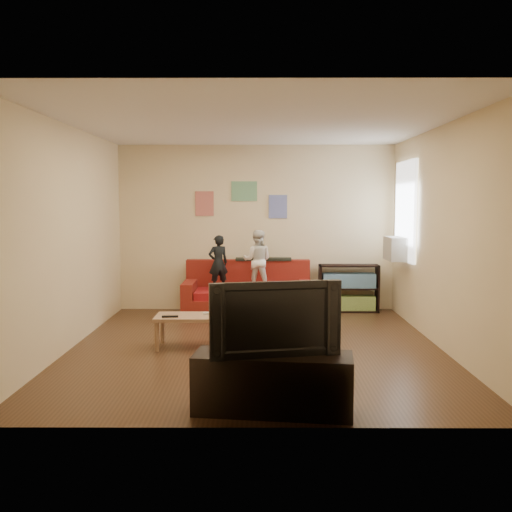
{
  "coord_description": "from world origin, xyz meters",
  "views": [
    {
      "loc": [
        0.03,
        -6.85,
        1.78
      ],
      "look_at": [
        0.0,
        0.8,
        1.05
      ],
      "focal_mm": 40.0,
      "sensor_mm": 36.0,
      "label": 1
    }
  ],
  "objects_px": {
    "tv_stand": "(273,383)",
    "bookshelf": "(349,291)",
    "coffee_table": "(192,320)",
    "sofa": "(248,296)",
    "file_box": "(316,316)",
    "child_b": "(257,260)",
    "television": "(273,317)",
    "child_a": "(218,263)"
  },
  "relations": [
    {
      "from": "tv_stand",
      "to": "coffee_table",
      "type": "bearing_deg",
      "value": 120.67
    },
    {
      "from": "sofa",
      "to": "bookshelf",
      "type": "relative_size",
      "value": 2.08
    },
    {
      "from": "television",
      "to": "bookshelf",
      "type": "bearing_deg",
      "value": 61.78
    },
    {
      "from": "child_b",
      "to": "bookshelf",
      "type": "xyz_separation_m",
      "value": [
        1.48,
        0.46,
        -0.54
      ]
    },
    {
      "from": "coffee_table",
      "to": "file_box",
      "type": "distance_m",
      "value": 2.0
    },
    {
      "from": "coffee_table",
      "to": "child_a",
      "type": "bearing_deg",
      "value": 84.1
    },
    {
      "from": "coffee_table",
      "to": "tv_stand",
      "type": "relative_size",
      "value": 0.66
    },
    {
      "from": "sofa",
      "to": "child_b",
      "type": "relative_size",
      "value": 2.13
    },
    {
      "from": "coffee_table",
      "to": "television",
      "type": "xyz_separation_m",
      "value": [
        0.93,
        -2.14,
        0.48
      ]
    },
    {
      "from": "coffee_table",
      "to": "television",
      "type": "relative_size",
      "value": 0.81
    },
    {
      "from": "sofa",
      "to": "television",
      "type": "relative_size",
      "value": 1.81
    },
    {
      "from": "child_b",
      "to": "coffee_table",
      "type": "relative_size",
      "value": 1.05
    },
    {
      "from": "child_a",
      "to": "bookshelf",
      "type": "height_order",
      "value": "child_a"
    },
    {
      "from": "child_b",
      "to": "television",
      "type": "bearing_deg",
      "value": 98.73
    },
    {
      "from": "child_b",
      "to": "television",
      "type": "height_order",
      "value": "child_b"
    },
    {
      "from": "sofa",
      "to": "tv_stand",
      "type": "distance_m",
      "value": 4.17
    },
    {
      "from": "tv_stand",
      "to": "television",
      "type": "relative_size",
      "value": 1.21
    },
    {
      "from": "sofa",
      "to": "tv_stand",
      "type": "xyz_separation_m",
      "value": [
        0.29,
        -4.16,
        -0.04
      ]
    },
    {
      "from": "child_a",
      "to": "television",
      "type": "relative_size",
      "value": 0.78
    },
    {
      "from": "coffee_table",
      "to": "file_box",
      "type": "height_order",
      "value": "coffee_table"
    },
    {
      "from": "child_b",
      "to": "sofa",
      "type": "bearing_deg",
      "value": -41.93
    },
    {
      "from": "child_a",
      "to": "tv_stand",
      "type": "distance_m",
      "value": 4.1
    },
    {
      "from": "child_a",
      "to": "bookshelf",
      "type": "distance_m",
      "value": 2.19
    },
    {
      "from": "coffee_table",
      "to": "tv_stand",
      "type": "bearing_deg",
      "value": -66.47
    },
    {
      "from": "tv_stand",
      "to": "bookshelf",
      "type": "bearing_deg",
      "value": 80.38
    },
    {
      "from": "coffee_table",
      "to": "bookshelf",
      "type": "xyz_separation_m",
      "value": [
        2.27,
        2.31,
        -0.0
      ]
    },
    {
      "from": "bookshelf",
      "to": "file_box",
      "type": "relative_size",
      "value": 2.19
    },
    {
      "from": "child_a",
      "to": "child_b",
      "type": "xyz_separation_m",
      "value": [
        0.6,
        0.0,
        0.04
      ]
    },
    {
      "from": "file_box",
      "to": "television",
      "type": "xyz_separation_m",
      "value": [
        -0.69,
        -3.29,
        0.66
      ]
    },
    {
      "from": "bookshelf",
      "to": "television",
      "type": "relative_size",
      "value": 0.87
    },
    {
      "from": "sofa",
      "to": "file_box",
      "type": "bearing_deg",
      "value": -41.58
    },
    {
      "from": "coffee_table",
      "to": "bookshelf",
      "type": "relative_size",
      "value": 0.93
    },
    {
      "from": "tv_stand",
      "to": "file_box",
      "type": "bearing_deg",
      "value": 85.26
    },
    {
      "from": "bookshelf",
      "to": "file_box",
      "type": "height_order",
      "value": "bookshelf"
    },
    {
      "from": "sofa",
      "to": "child_a",
      "type": "xyz_separation_m",
      "value": [
        -0.45,
        -0.17,
        0.55
      ]
    },
    {
      "from": "child_a",
      "to": "child_b",
      "type": "height_order",
      "value": "child_b"
    },
    {
      "from": "file_box",
      "to": "television",
      "type": "bearing_deg",
      "value": -101.87
    },
    {
      "from": "child_b",
      "to": "coffee_table",
      "type": "bearing_deg",
      "value": 73.57
    },
    {
      "from": "television",
      "to": "sofa",
      "type": "bearing_deg",
      "value": 82.52
    },
    {
      "from": "child_a",
      "to": "coffee_table",
      "type": "relative_size",
      "value": 0.96
    },
    {
      "from": "child_b",
      "to": "tv_stand",
      "type": "relative_size",
      "value": 0.7
    },
    {
      "from": "sofa",
      "to": "television",
      "type": "height_order",
      "value": "television"
    }
  ]
}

